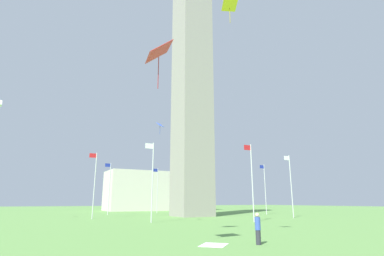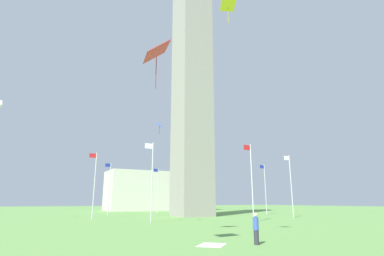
% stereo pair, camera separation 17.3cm
% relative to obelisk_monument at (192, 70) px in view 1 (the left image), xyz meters
% --- Properties ---
extents(ground_plane, '(260.00, 260.00, 0.00)m').
position_rel_obelisk_monument_xyz_m(ground_plane, '(0.00, 0.00, -26.27)').
color(ground_plane, '#609347').
extents(obelisk_monument, '(5.78, 5.78, 52.54)m').
position_rel_obelisk_monument_xyz_m(obelisk_monument, '(0.00, 0.00, 0.00)').
color(obelisk_monument, gray).
rests_on(obelisk_monument, ground).
extents(flagpole_n, '(1.12, 0.14, 9.48)m').
position_rel_obelisk_monument_xyz_m(flagpole_n, '(16.12, 0.00, -21.13)').
color(flagpole_n, silver).
rests_on(flagpole_n, ground).
extents(flagpole_ne, '(1.12, 0.14, 9.48)m').
position_rel_obelisk_monument_xyz_m(flagpole_ne, '(11.41, 11.36, -21.13)').
color(flagpole_ne, silver).
rests_on(flagpole_ne, ground).
extents(flagpole_e, '(1.12, 0.14, 9.48)m').
position_rel_obelisk_monument_xyz_m(flagpole_e, '(0.05, 16.07, -21.13)').
color(flagpole_e, silver).
rests_on(flagpole_e, ground).
extents(flagpole_se, '(1.12, 0.14, 9.48)m').
position_rel_obelisk_monument_xyz_m(flagpole_se, '(-11.31, 11.36, -21.13)').
color(flagpole_se, silver).
rests_on(flagpole_se, ground).
extents(flagpole_s, '(1.12, 0.14, 9.48)m').
position_rel_obelisk_monument_xyz_m(flagpole_s, '(-16.01, 0.00, -21.13)').
color(flagpole_s, silver).
rests_on(flagpole_s, ground).
extents(flagpole_sw, '(1.12, 0.14, 9.48)m').
position_rel_obelisk_monument_xyz_m(flagpole_sw, '(-11.31, -11.36, -21.13)').
color(flagpole_sw, silver).
rests_on(flagpole_sw, ground).
extents(flagpole_w, '(1.12, 0.14, 9.48)m').
position_rel_obelisk_monument_xyz_m(flagpole_w, '(0.05, -16.07, -21.13)').
color(flagpole_w, silver).
rests_on(flagpole_w, ground).
extents(flagpole_nw, '(1.12, 0.14, 9.48)m').
position_rel_obelisk_monument_xyz_m(flagpole_nw, '(11.41, -11.36, -21.13)').
color(flagpole_nw, silver).
rests_on(flagpole_nw, ground).
extents(person_blue_shirt, '(0.32, 0.32, 1.76)m').
position_rel_obelisk_monument_xyz_m(person_blue_shirt, '(12.30, 31.59, -25.39)').
color(person_blue_shirt, '#2D2D38').
rests_on(person_blue_shirt, ground).
extents(kite_yellow_diamond, '(1.25, 1.23, 1.51)m').
position_rel_obelisk_monument_xyz_m(kite_yellow_diamond, '(13.61, 31.37, -10.94)').
color(kite_yellow_diamond, yellow).
extents(kite_red_diamond, '(1.45, 1.68, 2.55)m').
position_rel_obelisk_monument_xyz_m(kite_red_diamond, '(18.92, 32.17, -16.12)').
color(kite_red_diamond, red).
extents(kite_white_box, '(0.59, 0.87, 1.72)m').
position_rel_obelisk_monument_xyz_m(kite_white_box, '(29.17, -0.03, -11.05)').
color(kite_white_box, white).
extents(kite_blue_diamond, '(1.04, 0.99, 1.39)m').
position_rel_obelisk_monument_xyz_m(kite_blue_diamond, '(11.59, 13.96, -15.15)').
color(kite_blue_diamond, blue).
extents(distant_building, '(28.28, 11.04, 10.40)m').
position_rel_obelisk_monument_xyz_m(distant_building, '(-7.51, -35.00, -21.07)').
color(distant_building, beige).
rests_on(distant_building, ground).
extents(picnic_blanket_near_first_person, '(2.26, 2.26, 0.01)m').
position_rel_obelisk_monument_xyz_m(picnic_blanket_near_first_person, '(14.63, 30.49, -26.26)').
color(picnic_blanket_near_first_person, white).
rests_on(picnic_blanket_near_first_person, ground).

